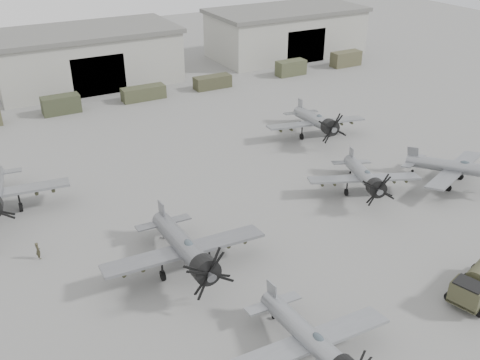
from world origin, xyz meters
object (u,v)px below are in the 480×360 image
object	(u,v)px
aircraft_near_1	(313,341)
aircraft_mid_1	(186,249)
aircraft_far_1	(317,121)
aircraft_mid_2	(365,177)
aircraft_mid_3	(458,168)
ground_crew	(38,251)

from	to	relation	value
aircraft_near_1	aircraft_mid_1	distance (m)	13.00
aircraft_near_1	aircraft_far_1	world-z (taller)	aircraft_far_1
aircraft_mid_2	aircraft_far_1	distance (m)	14.93
aircraft_mid_1	aircraft_mid_2	xyz separation A→B (m)	(20.93, 3.33, -0.36)
aircraft_mid_1	aircraft_mid_3	distance (m)	30.84
aircraft_mid_3	ground_crew	bearing A→B (deg)	148.60
aircraft_near_1	aircraft_far_1	xyz separation A→B (m)	(22.16, 30.20, 0.20)
aircraft_far_1	ground_crew	size ratio (longest dim) A/B	8.02
aircraft_mid_1	ground_crew	world-z (taller)	aircraft_mid_1
aircraft_near_1	aircraft_far_1	bearing A→B (deg)	55.50
aircraft_near_1	aircraft_mid_3	world-z (taller)	aircraft_near_1
aircraft_mid_1	ground_crew	xyz separation A→B (m)	(-10.10, 7.85, -1.64)
aircraft_mid_2	aircraft_mid_3	size ratio (longest dim) A/B	1.01
aircraft_far_1	aircraft_mid_2	bearing A→B (deg)	-94.52
aircraft_mid_1	aircraft_mid_2	world-z (taller)	aircraft_mid_1
aircraft_mid_2	aircraft_mid_3	xyz separation A→B (m)	(9.91, -3.01, -0.03)
aircraft_mid_2	ground_crew	size ratio (longest dim) A/B	7.06
ground_crew	aircraft_far_1	bearing A→B (deg)	-92.47
aircraft_mid_3	aircraft_mid_1	bearing A→B (deg)	159.63
aircraft_mid_1	aircraft_mid_3	size ratio (longest dim) A/B	1.21
aircraft_near_1	ground_crew	distance (m)	24.42
aircraft_near_1	ground_crew	size ratio (longest dim) A/B	7.25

